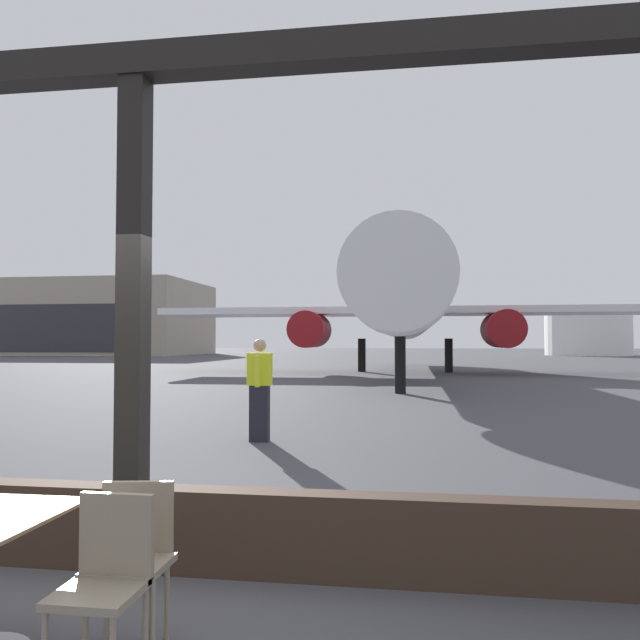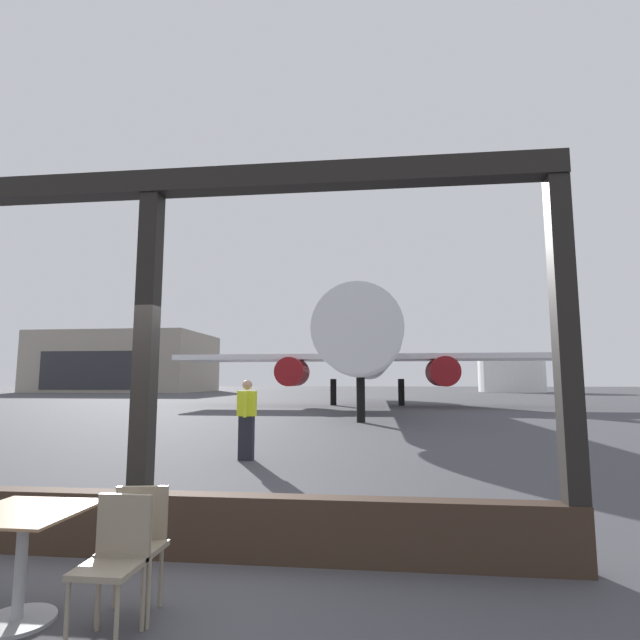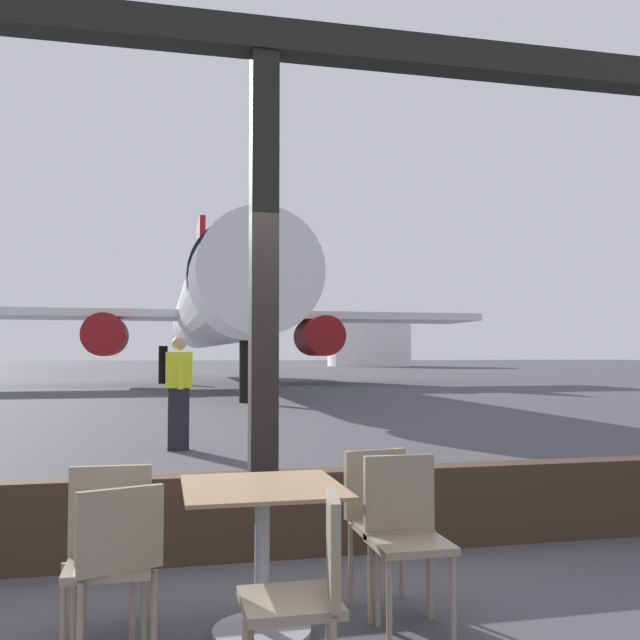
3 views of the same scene
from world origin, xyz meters
TOP-DOWN VIEW (x-y plane):
  - ground_plane at (0.00, 40.00)m, footprint 220.00×220.00m
  - window_frame at (0.00, 0.00)m, footprint 8.54×0.24m
  - dining_table at (-0.20, -1.38)m, footprint 0.83×0.83m
  - cafe_chair_window_left at (-0.97, -1.30)m, footprint 0.41×0.41m
  - cafe_chair_window_right at (0.57, -1.46)m, footprint 0.40×0.40m
  - cafe_chair_aisle_left at (0.55, -1.14)m, footprint 0.44×0.44m
  - cafe_chair_aisle_right at (-0.94, -1.62)m, footprint 0.49×0.49m
  - cafe_chair_side_extra at (-0.12, -2.21)m, footprint 0.45×0.45m
  - airplane at (1.73, 28.01)m, footprint 26.41×31.71m
  - ground_crew_worker at (-0.47, 5.82)m, footprint 0.40×0.57m
  - fuel_storage_tank at (23.43, 74.62)m, footprint 9.97×9.97m

SIDE VIEW (x-z plane):
  - ground_plane at x=0.00m, z-range 0.00..0.00m
  - dining_table at x=-0.20m, z-range 0.08..0.85m
  - cafe_chair_aisle_right at x=-0.94m, z-range 0.09..0.94m
  - cafe_chair_side_extra at x=-0.12m, z-range 0.08..0.97m
  - cafe_chair_window_left at x=-0.97m, z-range 0.08..0.99m
  - cafe_chair_aisle_left at x=0.55m, z-range 0.10..0.99m
  - cafe_chair_window_right at x=0.57m, z-range 0.09..1.00m
  - ground_crew_worker at x=-0.47m, z-range 0.03..1.77m
  - window_frame at x=0.00m, z-range -0.56..3.40m
  - fuel_storage_tank at x=23.43m, z-range 0.00..5.83m
  - airplane at x=1.73m, z-range -1.59..8.79m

